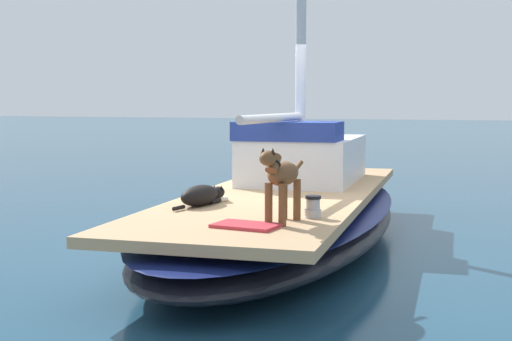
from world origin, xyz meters
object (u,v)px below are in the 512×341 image
object	(u,v)px
sailboat_main	(284,218)
dog_brown	(281,177)
dog_black	(201,195)
coiled_rope	(214,199)
deck_towel	(246,225)
deck_winch	(313,207)

from	to	relation	value
sailboat_main	dog_brown	xyz separation A→B (m)	(0.67, -2.16, 0.75)
dog_black	dog_brown	world-z (taller)	dog_brown
sailboat_main	coiled_rope	bearing A→B (deg)	-115.14
deck_towel	dog_brown	bearing A→B (deg)	53.12
dog_brown	deck_winch	size ratio (longest dim) A/B	4.47
dog_black	dog_brown	bearing A→B (deg)	-33.81
dog_brown	deck_towel	distance (m)	0.55
dog_brown	deck_towel	bearing A→B (deg)	-126.88
dog_brown	dog_black	bearing A→B (deg)	146.19
deck_winch	dog_black	bearing A→B (deg)	164.67
deck_winch	deck_towel	size ratio (longest dim) A/B	0.38
dog_black	sailboat_main	bearing A→B (deg)	71.47
deck_winch	coiled_rope	world-z (taller)	deck_winch
sailboat_main	deck_towel	xyz separation A→B (m)	(0.45, -2.46, 0.34)
coiled_rope	deck_towel	world-z (taller)	coiled_rope
dog_black	coiled_rope	size ratio (longest dim) A/B	2.94
dog_black	deck_winch	bearing A→B (deg)	-15.33
dog_brown	coiled_rope	size ratio (longest dim) A/B	2.90
dog_black	deck_towel	xyz separation A→B (m)	(0.92, -1.06, -0.09)
coiled_rope	deck_towel	bearing A→B (deg)	-56.77
deck_towel	coiled_rope	bearing A→B (deg)	123.23
dog_black	dog_brown	distance (m)	1.41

